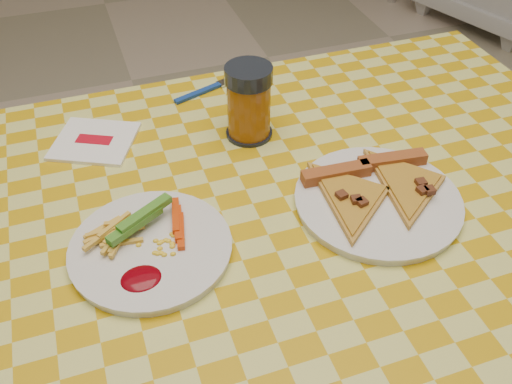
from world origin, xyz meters
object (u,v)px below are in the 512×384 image
plate_right (378,202)px  drink_glass (249,103)px  table (260,252)px  plate_left (151,250)px

plate_right → drink_glass: 0.28m
table → drink_glass: (0.05, 0.21, 0.14)m
plate_left → drink_glass: (0.22, 0.22, 0.06)m
table → drink_glass: size_ratio=9.56×
plate_right → drink_glass: drink_glass is taller
table → plate_left: bearing=-175.1°
table → plate_right: bearing=-9.4°
table → plate_right: plate_right is taller
plate_left → drink_glass: bearing=45.5°
plate_right → drink_glass: size_ratio=1.87×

